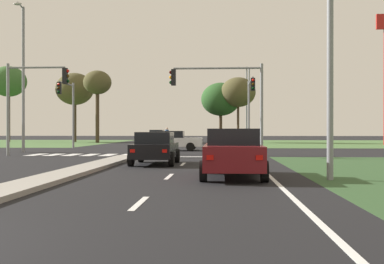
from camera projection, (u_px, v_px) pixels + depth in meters
ground_plane at (149, 151)px, 35.86m from camera, size 200.00×200.00×0.00m
median_island_near at (68, 173)px, 16.89m from camera, size 1.20×22.00×0.14m
median_island_far at (178, 142)px, 60.82m from camera, size 1.20×36.00×0.14m
lane_dash_near at (139, 203)px, 10.38m from camera, size 0.14×2.00×0.01m
lane_dash_second at (169, 177)px, 16.37m from camera, size 0.14×2.00×0.01m
lane_dash_third at (183, 164)px, 22.36m from camera, size 0.14×2.00×0.01m
edge_line_right at (267, 174)px, 17.49m from camera, size 0.14×24.00×0.01m
stop_bar_near at (196, 157)px, 28.65m from camera, size 6.40×0.50×0.01m
crosswalk_bar_near at (36, 155)px, 31.04m from camera, size 0.70×2.80×0.01m
crosswalk_bar_second at (54, 155)px, 30.98m from camera, size 0.70×2.80×0.01m
crosswalk_bar_third at (72, 155)px, 30.91m from camera, size 0.70×2.80×0.01m
crosswalk_bar_fourth at (90, 155)px, 30.84m from camera, size 0.70×2.80×0.01m
crosswalk_bar_fifth at (108, 155)px, 30.77m from camera, size 0.70×2.80×0.01m
crosswalk_bar_sixth at (127, 155)px, 30.71m from camera, size 0.70×2.80×0.01m
crosswalk_bar_seventh at (145, 155)px, 30.64m from camera, size 0.70×2.80×0.01m
crosswalk_bar_eighth at (163, 155)px, 30.57m from camera, size 0.70×2.80×0.01m
car_black_near at (155, 148)px, 22.32m from camera, size 1.97×4.25×1.46m
car_white_second at (171, 140)px, 37.43m from camera, size 4.64×2.08×1.50m
car_silver_third at (157, 136)px, 58.91m from camera, size 1.96×4.58×1.60m
car_maroon_fourth at (233, 153)px, 16.10m from camera, size 2.04×4.59×1.60m
traffic_signal_far_right at (250, 100)px, 39.90m from camera, size 0.32×5.74×5.73m
traffic_signal_near_left at (30, 93)px, 29.62m from camera, size 3.86×0.32×5.57m
traffic_signal_far_left at (68, 103)px, 41.43m from camera, size 0.32×4.11×5.67m
traffic_signal_near_right at (226, 92)px, 28.94m from camera, size 5.52×0.32×5.44m
street_lamp_near at (327, 14)px, 15.43m from camera, size 1.12×1.94×9.30m
street_lamp_second at (23, 72)px, 34.37m from camera, size 0.65×1.85×10.19m
street_lamp_third at (248, 101)px, 58.90m from camera, size 1.86×1.74×9.06m
street_lamp_fourth at (245, 100)px, 64.50m from camera, size 2.73×0.41×9.88m
pedestrian_at_median at (167, 135)px, 45.25m from camera, size 0.34×0.34×1.66m
treeline_near at (8, 82)px, 65.98m from camera, size 4.79×4.79×10.13m
treeline_second at (75, 89)px, 65.60m from camera, size 5.01×5.01×9.18m
treeline_third at (97, 84)px, 61.27m from camera, size 3.49×3.49×8.99m
treeline_fourth at (221, 99)px, 62.10m from camera, size 4.91×4.91×7.55m
treeline_fifth at (238, 92)px, 60.49m from camera, size 4.30×4.30×8.05m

